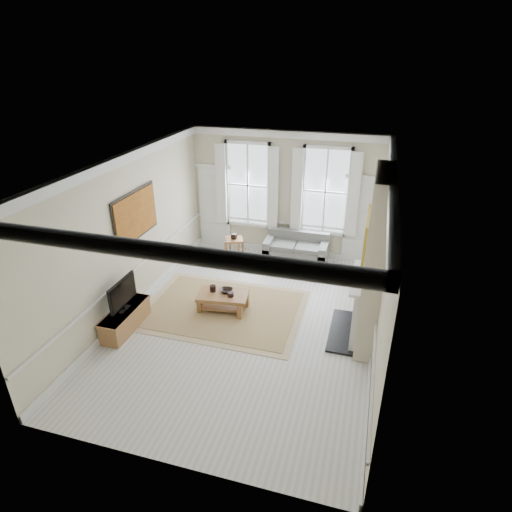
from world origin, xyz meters
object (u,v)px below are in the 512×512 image
(side_table, at_px, (234,242))
(tv_stand, at_px, (126,319))
(sofa, at_px, (296,250))
(coffee_table, at_px, (223,297))

(side_table, bearing_deg, tv_stand, -105.55)
(sofa, xyz_separation_m, coffee_table, (-1.09, -2.80, -0.02))
(sofa, bearing_deg, side_table, -173.99)
(sofa, xyz_separation_m, tv_stand, (-2.77, -4.02, -0.11))
(coffee_table, relative_size, tv_stand, 0.89)
(sofa, distance_m, side_table, 1.72)
(side_table, xyz_separation_m, coffee_table, (0.62, -2.62, -0.11))
(sofa, bearing_deg, tv_stand, -124.60)
(sofa, relative_size, coffee_table, 1.44)
(side_table, height_order, tv_stand, side_table)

